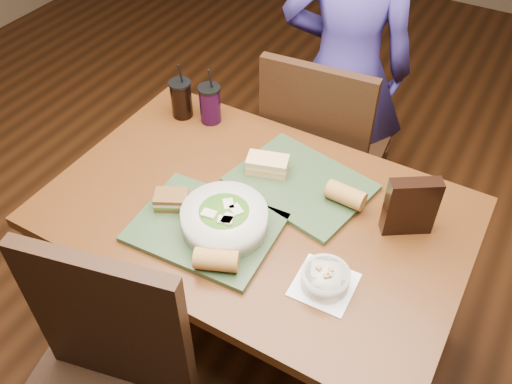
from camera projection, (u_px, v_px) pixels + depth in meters
ground at (256, 335)px, 2.22m from camera, size 6.00×6.00×0.00m
dining_table at (256, 227)px, 1.76m from camera, size 1.30×0.85×0.75m
chair_far at (322, 150)px, 2.21m from camera, size 0.47×0.47×0.99m
diner at (345, 71)px, 2.26m from camera, size 0.64×0.52×1.52m
tray_near at (206, 228)px, 1.63m from camera, size 0.44×0.34×0.02m
tray_far at (301, 184)px, 1.77m from camera, size 0.47×0.39×0.02m
salad_bowl at (224, 218)px, 1.59m from camera, size 0.25×0.25×0.08m
soup_bowl at (325, 278)px, 1.47m from camera, size 0.17×0.17×0.07m
sandwich_near at (172, 200)px, 1.67m from camera, size 0.12×0.11×0.05m
sandwich_far at (268, 165)px, 1.78m from camera, size 0.15×0.11×0.05m
baguette_near at (216, 260)px, 1.49m from camera, size 0.14×0.10×0.06m
baguette_far at (346, 195)px, 1.67m from camera, size 0.12×0.07×0.06m
cup_cola at (181, 99)px, 2.00m from camera, size 0.08×0.08×0.22m
cup_berry at (210, 104)px, 1.98m from camera, size 0.08×0.08×0.22m
chip_bag at (411, 207)px, 1.57m from camera, size 0.15×0.12×0.20m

